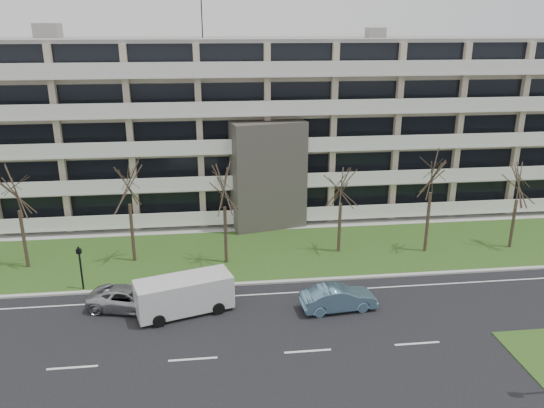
{
  "coord_description": "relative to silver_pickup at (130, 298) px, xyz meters",
  "views": [
    {
      "loc": [
        -4.71,
        -23.58,
        16.25
      ],
      "look_at": [
        -0.71,
        10.0,
        4.88
      ],
      "focal_mm": 35.0,
      "sensor_mm": 36.0,
      "label": 1
    }
  ],
  "objects": [
    {
      "name": "tree_1",
      "position": [
        -8.03,
        6.81,
        5.22
      ],
      "size": [
        3.81,
        3.81,
        7.61
      ],
      "color": "#382B21",
      "rests_on": "ground"
    },
    {
      "name": "tree_5",
      "position": [
        21.04,
        6.18,
        5.81
      ],
      "size": [
        4.18,
        4.18,
        8.37
      ],
      "color": "#382B21",
      "rests_on": "ground"
    },
    {
      "name": "blue_sedan",
      "position": [
        12.44,
        -1.53,
        0.05
      ],
      "size": [
        4.69,
        2.03,
        1.5
      ],
      "primitive_type": "imported",
      "rotation": [
        0.0,
        0.0,
        1.67
      ],
      "color": "#6592AF",
      "rests_on": "ground"
    },
    {
      "name": "tree_4",
      "position": [
        14.5,
        6.88,
        4.72
      ],
      "size": [
        3.49,
        3.49,
        6.98
      ],
      "color": "#382B21",
      "rests_on": "ground"
    },
    {
      "name": "lane_edge_line",
      "position": [
        9.83,
        0.87,
        -0.69
      ],
      "size": [
        90.0,
        0.12,
        0.01
      ],
      "primitive_type": "cube",
      "color": "white",
      "rests_on": "ground"
    },
    {
      "name": "silver_pickup",
      "position": [
        0.0,
        0.0,
        0.0
      ],
      "size": [
        5.44,
        3.53,
        1.39
      ],
      "primitive_type": "imported",
      "rotation": [
        0.0,
        0.0,
        1.31
      ],
      "color": "#A8ABAF",
      "rests_on": "ground"
    },
    {
      "name": "sidewalk",
      "position": [
        9.83,
        12.87,
        -0.66
      ],
      "size": [
        90.0,
        2.0,
        0.08
      ],
      "primitive_type": "cube",
      "color": "#B2B2AD",
      "rests_on": "ground"
    },
    {
      "name": "tree_2",
      "position": [
        -0.65,
        7.01,
        5.38
      ],
      "size": [
        3.91,
        3.91,
        7.82
      ],
      "color": "#382B21",
      "rests_on": "ground"
    },
    {
      "name": "tree_3",
      "position": [
        5.98,
        5.95,
        5.24
      ],
      "size": [
        3.82,
        3.82,
        7.63
      ],
      "color": "#382B21",
      "rests_on": "ground"
    },
    {
      "name": "curb",
      "position": [
        9.83,
        2.37,
        -0.64
      ],
      "size": [
        90.0,
        0.35,
        0.12
      ],
      "primitive_type": "cube",
      "color": "#B2B2AD",
      "rests_on": "ground"
    },
    {
      "name": "tree_6",
      "position": [
        27.84,
        6.13,
        4.64
      ],
      "size": [
        3.44,
        3.44,
        6.87
      ],
      "color": "#382B21",
      "rests_on": "ground"
    },
    {
      "name": "grass_verge",
      "position": [
        9.83,
        7.37,
        -0.67
      ],
      "size": [
        90.0,
        10.0,
        0.06
      ],
      "primitive_type": "cube",
      "color": "#2A4818",
      "rests_on": "ground"
    },
    {
      "name": "white_van",
      "position": [
        3.33,
        -0.72,
        0.61
      ],
      "size": [
        6.0,
        3.61,
        2.19
      ],
      "rotation": [
        0.0,
        0.0,
        0.29
      ],
      "color": "silver",
      "rests_on": "ground"
    },
    {
      "name": "pedestrian_signal",
      "position": [
        -3.41,
        2.88,
        1.23
      ],
      "size": [
        0.33,
        0.29,
        3.02
      ],
      "rotation": [
        0.0,
        0.0,
        -0.3
      ],
      "color": "black",
      "rests_on": "ground"
    },
    {
      "name": "ground",
      "position": [
        9.83,
        -5.63,
        -0.7
      ],
      "size": [
        160.0,
        160.0,
        0.0
      ],
      "primitive_type": "plane",
      "color": "black",
      "rests_on": "ground"
    },
    {
      "name": "apartment_building",
      "position": [
        9.82,
        19.69,
        6.92
      ],
      "size": [
        60.5,
        15.1,
        18.75
      ],
      "color": "beige",
      "rests_on": "ground"
    }
  ]
}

